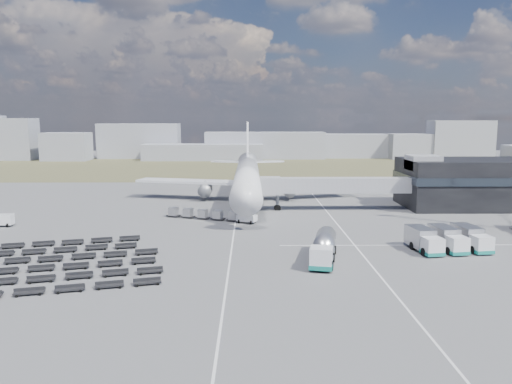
{
  "coord_description": "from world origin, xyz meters",
  "views": [
    {
      "loc": [
        0.67,
        -78.97,
        18.44
      ],
      "look_at": [
        1.83,
        18.65,
        4.0
      ],
      "focal_mm": 35.0,
      "sensor_mm": 36.0,
      "label": 1
    }
  ],
  "objects": [
    {
      "name": "catering_truck",
      "position": [
        1.02,
        41.87,
        1.33
      ],
      "size": [
        3.77,
        6.1,
        2.61
      ],
      "rotation": [
        0.0,
        0.0,
        -0.27
      ],
      "color": "silver",
      "rests_on": "ground"
    },
    {
      "name": "lane_markings",
      "position": [
        9.77,
        3.0,
        0.01
      ],
      "size": [
        47.12,
        110.0,
        0.01
      ],
      "color": "silver",
      "rests_on": "ground"
    },
    {
      "name": "terminal",
      "position": [
        47.77,
        23.96,
        5.25
      ],
      "size": [
        30.4,
        16.4,
        11.0
      ],
      "color": "black",
      "rests_on": "ground"
    },
    {
      "name": "grass_strip",
      "position": [
        0.0,
        110.0,
        0.01
      ],
      "size": [
        420.0,
        90.0,
        0.01
      ],
      "primitive_type": "cube",
      "color": "#4E4E2F",
      "rests_on": "ground"
    },
    {
      "name": "skyline",
      "position": [
        -29.09,
        150.43,
        7.35
      ],
      "size": [
        318.12,
        26.1,
        19.74
      ],
      "color": "#9597A2",
      "rests_on": "ground"
    },
    {
      "name": "jet_bridge",
      "position": [
        15.9,
        20.42,
        5.05
      ],
      "size": [
        30.3,
        3.8,
        7.05
      ],
      "color": "#939399",
      "rests_on": "ground"
    },
    {
      "name": "ground",
      "position": [
        0.0,
        0.0,
        0.0
      ],
      "size": [
        420.0,
        420.0,
        0.0
      ],
      "primitive_type": "plane",
      "color": "#565659",
      "rests_on": "ground"
    },
    {
      "name": "fuel_tanker",
      "position": [
        10.23,
        -16.02,
        1.78
      ],
      "size": [
        5.08,
        11.36,
        3.56
      ],
      "rotation": [
        0.0,
        0.0,
        -0.22
      ],
      "color": "silver",
      "rests_on": "ground"
    },
    {
      "name": "pushback_tug",
      "position": [
        0.07,
        8.0,
        0.75
      ],
      "size": [
        3.85,
        3.11,
        1.51
      ],
      "primitive_type": "cube",
      "rotation": [
        0.0,
        0.0,
        -0.42
      ],
      "color": "silver",
      "rests_on": "ground"
    },
    {
      "name": "utility_van",
      "position": [
        -42.21,
        5.61,
        1.06
      ],
      "size": [
        4.03,
        2.02,
        2.13
      ],
      "primitive_type": "cube",
      "rotation": [
        0.0,
        0.0,
        0.06
      ],
      "color": "silver",
      "rests_on": "ground"
    },
    {
      "name": "service_trucks_near",
      "position": [
        28.51,
        -10.86,
        1.61
      ],
      "size": [
        10.64,
        8.62,
        2.96
      ],
      "rotation": [
        0.0,
        0.0,
        0.14
      ],
      "color": "silver",
      "rests_on": "ground"
    },
    {
      "name": "uld_row",
      "position": [
        -6.65,
        11.05,
        0.96
      ],
      "size": [
        17.14,
        7.41,
        1.61
      ],
      "rotation": [
        0.0,
        0.0,
        -0.35
      ],
      "color": "black",
      "rests_on": "ground"
    },
    {
      "name": "airliner",
      "position": [
        0.0,
        32.38,
        5.29
      ],
      "size": [
        51.59,
        64.53,
        17.62
      ],
      "color": "silver",
      "rests_on": "ground"
    },
    {
      "name": "baggage_dollies",
      "position": [
        -23.35,
        -17.68,
        0.37
      ],
      "size": [
        27.45,
        27.81,
        0.73
      ],
      "rotation": [
        0.0,
        0.0,
        0.26
      ],
      "color": "black",
      "rests_on": "ground"
    }
  ]
}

